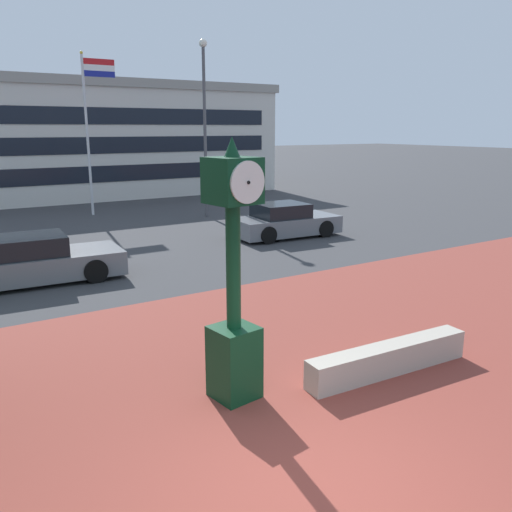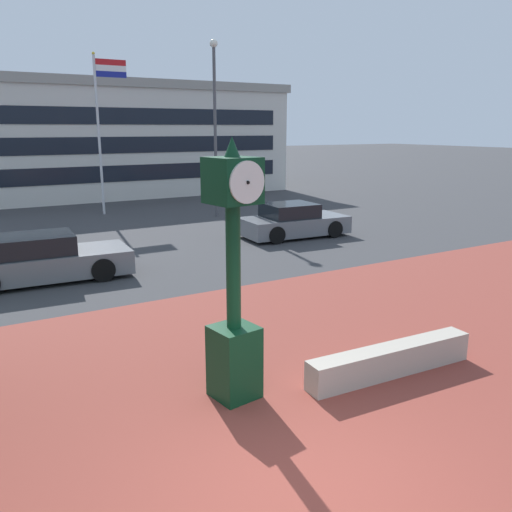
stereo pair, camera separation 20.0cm
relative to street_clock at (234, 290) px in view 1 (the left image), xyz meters
name	(u,v)px [view 1 (the left image)]	position (x,y,z in m)	size (l,w,h in m)	color
ground_plane	(309,494)	(-0.39, -2.40, -1.73)	(200.00, 200.00, 0.00)	#38383A
plaza_brick_paving	(234,423)	(-0.39, -0.67, -1.72)	(44.00, 11.46, 0.01)	brown
planter_wall	(389,359)	(2.62, -0.67, -1.48)	(3.20, 0.40, 0.50)	#ADA393
street_clock	(234,290)	(0.00, 0.00, 0.00)	(0.73, 0.78, 3.94)	#0C381E
car_street_near	(32,262)	(-1.52, 8.27, -1.16)	(4.65, 2.09, 1.28)	slate
car_street_mid	(284,222)	(7.75, 9.77, -1.16)	(4.15, 2.14, 1.28)	slate
flagpole_primary	(90,122)	(3.10, 18.87, 2.60)	(1.54, 0.14, 7.39)	silver
civic_building	(87,138)	(5.56, 29.11, 1.65)	(21.69, 12.53, 6.74)	beige
street_lamp_post	(205,113)	(7.35, 15.54, 2.96)	(0.36, 0.36, 7.83)	#4C4C51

